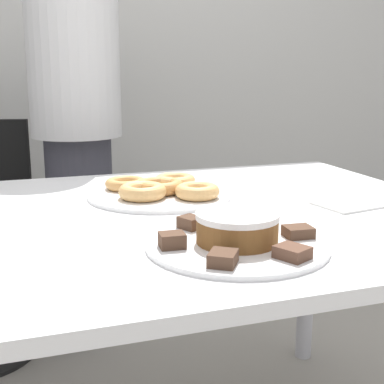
# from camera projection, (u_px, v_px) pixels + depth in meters

# --- Properties ---
(wall_back) EXTENTS (8.00, 0.05, 2.60)m
(wall_back) POSITION_uv_depth(u_px,v_px,m) (81.00, 25.00, 2.66)
(wall_back) COLOR beige
(wall_back) RESTS_ON ground_plane
(table) EXTENTS (1.42, 1.06, 0.75)m
(table) POSITION_uv_depth(u_px,v_px,m) (177.00, 247.00, 1.29)
(table) COLOR white
(table) RESTS_ON ground_plane
(person_standing) EXTENTS (0.34, 0.34, 1.68)m
(person_standing) POSITION_uv_depth(u_px,v_px,m) (77.00, 123.00, 2.06)
(person_standing) COLOR #383842
(person_standing) RESTS_ON ground_plane
(plate_cake) EXTENTS (0.35, 0.35, 0.01)m
(plate_cake) POSITION_uv_depth(u_px,v_px,m) (237.00, 244.00, 1.03)
(plate_cake) COLOR white
(plate_cake) RESTS_ON table
(plate_donuts) EXTENTS (0.39, 0.39, 0.01)m
(plate_donuts) POSITION_uv_depth(u_px,v_px,m) (160.00, 194.00, 1.44)
(plate_donuts) COLOR white
(plate_donuts) RESTS_ON table
(frosted_cake) EXTENTS (0.16, 0.16, 0.06)m
(frosted_cake) POSITION_uv_depth(u_px,v_px,m) (237.00, 227.00, 1.02)
(frosted_cake) COLOR brown
(frosted_cake) RESTS_ON plate_cake
(lamington_0) EXTENTS (0.05, 0.04, 0.03)m
(lamington_0) POSITION_uv_depth(u_px,v_px,m) (172.00, 240.00, 0.99)
(lamington_0) COLOR #513828
(lamington_0) RESTS_ON plate_cake
(lamington_1) EXTENTS (0.07, 0.07, 0.02)m
(lamington_1) POSITION_uv_depth(u_px,v_px,m) (223.00, 258.00, 0.90)
(lamington_1) COLOR #513828
(lamington_1) RESTS_ON plate_cake
(lamington_2) EXTENTS (0.07, 0.07, 0.02)m
(lamington_2) POSITION_uv_depth(u_px,v_px,m) (292.00, 252.00, 0.93)
(lamington_2) COLOR brown
(lamington_2) RESTS_ON plate_cake
(lamington_3) EXTENTS (0.06, 0.05, 0.02)m
(lamington_3) POSITION_uv_depth(u_px,v_px,m) (298.00, 232.00, 1.05)
(lamington_3) COLOR #513828
(lamington_3) RESTS_ON plate_cake
(lamington_4) EXTENTS (0.06, 0.06, 0.02)m
(lamington_4) POSITION_uv_depth(u_px,v_px,m) (248.00, 219.00, 1.14)
(lamington_4) COLOR #513828
(lamington_4) RESTS_ON plate_cake
(lamington_5) EXTENTS (0.06, 0.06, 0.03)m
(lamington_5) POSITION_uv_depth(u_px,v_px,m) (191.00, 223.00, 1.11)
(lamington_5) COLOR #513828
(lamington_5) RESTS_ON plate_cake
(donut_0) EXTENTS (0.13, 0.13, 0.03)m
(donut_0) POSITION_uv_depth(u_px,v_px,m) (160.00, 186.00, 1.43)
(donut_0) COLOR #D18E4C
(donut_0) RESTS_ON plate_donuts
(donut_1) EXTENTS (0.12, 0.12, 0.03)m
(donut_1) POSITION_uv_depth(u_px,v_px,m) (126.00, 184.00, 1.48)
(donut_1) COLOR tan
(donut_1) RESTS_ON plate_donuts
(donut_2) EXTENTS (0.12, 0.12, 0.04)m
(donut_2) POSITION_uv_depth(u_px,v_px,m) (142.00, 191.00, 1.37)
(donut_2) COLOR #E5AD66
(donut_2) RESTS_ON plate_donuts
(donut_3) EXTENTS (0.12, 0.12, 0.04)m
(donut_3) POSITION_uv_depth(u_px,v_px,m) (197.00, 191.00, 1.37)
(donut_3) COLOR #E5AD66
(donut_3) RESTS_ON plate_donuts
(donut_4) EXTENTS (0.12, 0.12, 0.03)m
(donut_4) POSITION_uv_depth(u_px,v_px,m) (175.00, 181.00, 1.50)
(donut_4) COLOR #E5AD66
(donut_4) RESTS_ON plate_donuts
(napkin) EXTENTS (0.18, 0.15, 0.01)m
(napkin) POSITION_uv_depth(u_px,v_px,m) (350.00, 204.00, 1.34)
(napkin) COLOR white
(napkin) RESTS_ON table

